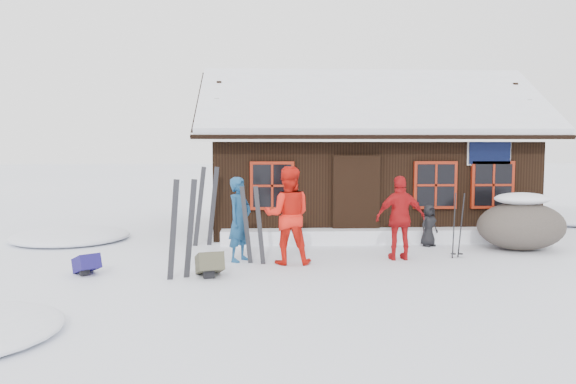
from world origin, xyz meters
name	(u,v)px	position (x,y,z in m)	size (l,w,h in m)	color
ground	(331,263)	(0.00, 0.00, 0.00)	(120.00, 120.00, 0.00)	white
mountain_hut	(362,171)	(1.50, 4.98, 1.58)	(8.90, 6.09, 4.42)	black
snow_drift	(382,235)	(1.50, 2.25, 0.17)	(7.60, 0.60, 0.35)	white
snow_mounds	(392,246)	(1.65, 1.86, 0.00)	(20.60, 13.20, 0.48)	white
skier_teal	(240,219)	(-1.79, 0.31, 0.84)	(0.61, 0.40, 1.68)	navy
skier_orange_left	(288,215)	(-0.85, 0.01, 0.95)	(0.92, 0.72, 1.90)	red
skier_orange_right	(400,218)	(1.43, 0.28, 0.85)	(0.99, 0.41, 1.69)	#AB1114
skier_crouched	(429,225)	(2.45, 1.75, 0.48)	(0.47, 0.30, 0.96)	black
boulder	(521,224)	(4.35, 1.19, 0.57)	(1.92, 1.44, 1.13)	#544B43
ski_pair_left	(182,230)	(-2.74, -1.09, 0.84)	(0.53, 0.20, 1.77)	black
ski_pair_mid	(253,226)	(-1.53, 0.05, 0.73)	(0.50, 0.14, 1.56)	black
ski_pair_right	(206,207)	(-2.62, 2.09, 0.88)	(0.63, 0.14, 1.87)	black
ski_poles	(458,226)	(2.64, 0.42, 0.65)	(0.25, 0.12, 1.37)	black
backpack_blue	(87,267)	(-4.48, -0.71, 0.13)	(0.37, 0.49, 0.26)	#1A1456
backpack_olive	(210,267)	(-2.28, -0.97, 0.16)	(0.44, 0.58, 0.32)	#454331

